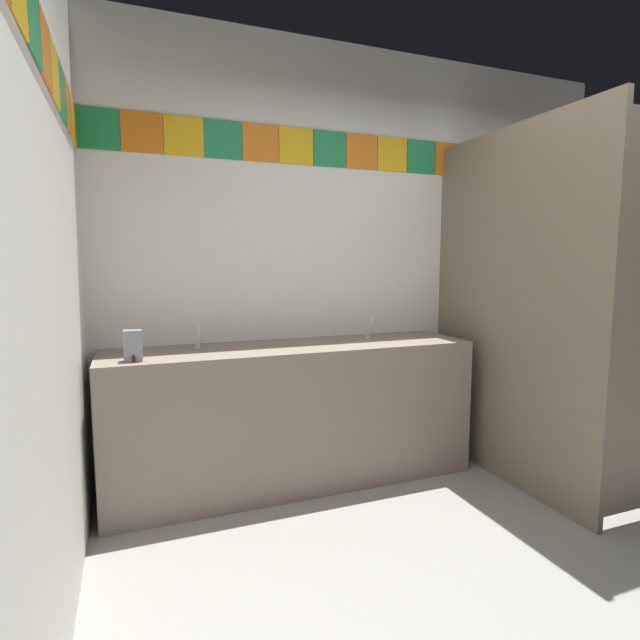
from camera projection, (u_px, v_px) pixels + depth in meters
ground_plane at (573, 604)px, 1.98m from camera, size 8.16×8.16×0.00m
wall_back at (373, 257)px, 3.48m from camera, size 3.71×0.09×2.78m
vanity_counter at (294, 412)px, 3.05m from camera, size 2.22×0.55×0.86m
faucet_left at (198, 340)px, 2.88m from camera, size 0.04×0.10×0.14m
faucet_right at (369, 330)px, 3.27m from camera, size 0.04×0.10×0.14m
soap_dispenser at (133, 346)px, 2.52m from camera, size 0.09×0.09×0.16m
stall_divider at (563, 311)px, 2.84m from camera, size 0.92×1.42×2.17m
toilet at (540, 411)px, 3.54m from camera, size 0.39×0.49×0.74m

